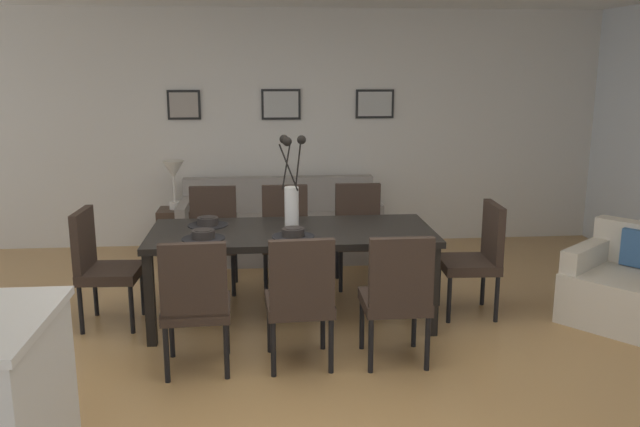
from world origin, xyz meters
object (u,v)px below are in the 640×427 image
centerpiece_vase (291,194)px  table_lamp (174,174)px  dining_chair_near_right (213,233)px  dining_chair_mid_left (397,293)px  dining_chair_far_left (300,295)px  side_table (177,233)px  dining_table (291,238)px  sofa (280,230)px  dining_chair_mid_right (359,229)px  dining_chair_head_west (100,262)px  framed_picture_right (375,104)px  dining_chair_far_right (286,231)px  bowl_far_left (293,232)px  framed_picture_left (184,105)px  armchair (629,287)px  bowl_near_right (208,221)px  dining_chair_head_east (478,253)px  framed_picture_center (281,104)px  bowl_near_left (203,234)px  dining_chair_near_left (195,300)px

centerpiece_vase → table_lamp: 2.20m
dining_chair_near_right → dining_chair_mid_left: same height
dining_chair_far_left → side_table: bearing=112.8°
centerpiece_vase → dining_chair_near_right: bearing=128.1°
dining_table → sofa: sofa is taller
dining_chair_mid_right → dining_chair_head_west: bearing=-158.5°
dining_chair_near_right → centerpiece_vase: centerpiece_vase is taller
dining_chair_mid_left → framed_picture_right: 3.40m
dining_chair_far_right → bowl_far_left: dining_chair_far_right is taller
dining_chair_near_right → framed_picture_left: framed_picture_left is taller
table_lamp → sofa: bearing=-1.4°
table_lamp → armchair: table_lamp is taller
dining_chair_head_west → dining_chair_mid_right: bearing=21.5°
dining_chair_far_left → dining_chair_mid_left: same height
dining_chair_far_left → bowl_far_left: bearing=91.4°
bowl_near_right → sofa: 1.82m
dining_chair_head_east → framed_picture_left: framed_picture_left is taller
dining_table → dining_chair_mid_right: (0.67, 0.88, -0.16)m
armchair → framed_picture_center: bearing=135.6°
dining_table → bowl_near_right: (-0.66, 0.21, 0.11)m
dining_chair_mid_left → framed_picture_center: framed_picture_center is taller
dining_chair_head_east → bowl_near_left: bearing=-174.6°
dining_chair_mid_right → bowl_near_right: (-1.33, -0.67, 0.27)m
bowl_near_right → dining_chair_near_left: bearing=-90.2°
sofa → framed_picture_right: bearing=23.9°
bowl_near_right → bowl_far_left: 0.78m
framed_picture_center → framed_picture_right: bearing=0.0°
centerpiece_vase → side_table: centerpiece_vase is taller
dining_table → dining_chair_head_west: size_ratio=2.39×
side_table → armchair: bearing=-29.6°
dining_chair_near_left → dining_chair_head_east: 2.34m
centerpiece_vase → side_table: bearing=121.2°
bowl_near_right → sofa: bearing=69.3°
dining_chair_near_right → sofa: (0.63, 0.99, -0.23)m
dining_chair_head_east → table_lamp: table_lamp is taller
dining_chair_far_left → framed_picture_left: size_ratio=2.59×
dining_chair_head_east → centerpiece_vase: size_ratio=1.25×
dining_chair_head_east → dining_table: bearing=179.8°
dining_chair_mid_left → sofa: (-0.70, 2.72, -0.23)m
dining_chair_head_east → centerpiece_vase: 1.59m
dining_chair_far_left → armchair: size_ratio=0.82×
armchair → bowl_near_right: bearing=171.7°
dining_chair_far_right → armchair: dining_chair_far_right is taller
bowl_far_left → framed_picture_center: (0.00, 2.54, 0.80)m
dining_chair_head_west → side_table: bearing=79.3°
framed_picture_center → dining_table: bearing=-90.0°
dining_chair_near_right → armchair: 3.52m
framed_picture_left → framed_picture_right: same height
dining_chair_mid_left → dining_chair_head_west: 2.33m
bowl_near_right → dining_chair_far_left: bearing=-57.7°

